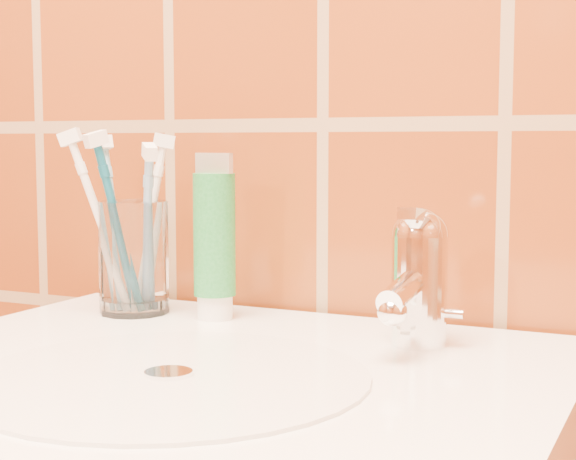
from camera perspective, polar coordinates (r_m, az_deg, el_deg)
The scene contains 8 objects.
glass_tumbler at distance 0.91m, azimuth -9.95°, elevation -1.75°, with size 0.07×0.07×0.11m, color white.
toothpaste_tube at distance 0.87m, azimuth -4.78°, elevation -0.77°, with size 0.05×0.04×0.16m.
faucet at distance 0.76m, azimuth 8.40°, elevation -2.74°, with size 0.05×0.11×0.12m.
toothbrush_0 at distance 0.92m, azimuth -11.14°, elevation 0.32°, with size 0.06×0.05×0.19m, color #73ADCD, non-canonical shape.
toothbrush_1 at distance 0.89m, azimuth -10.92°, elevation 0.26°, with size 0.04×0.07×0.19m, color navy, non-canonical shape.
toothbrush_2 at distance 0.89m, azimuth -9.13°, elevation -0.11°, with size 0.05×0.05×0.18m, color #6F97C5, non-canonical shape.
toothbrush_3 at distance 0.92m, azimuth -8.96°, elevation 0.41°, with size 0.05×0.04×0.19m, color white, non-canonical shape.
toothbrush_4 at distance 0.91m, azimuth -11.98°, elevation 0.41°, with size 0.08×0.04×0.19m, color white, non-canonical shape.
Camera 1 is at (0.35, 0.37, 1.02)m, focal length 55.00 mm.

